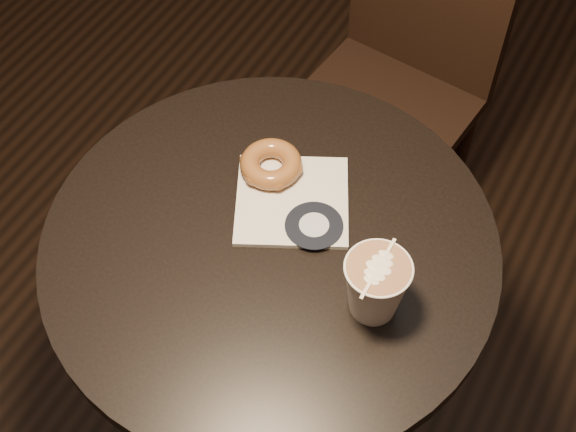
{
  "coord_description": "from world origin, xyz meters",
  "views": [
    {
      "loc": [
        0.35,
        -0.59,
        1.76
      ],
      "look_at": [
        0.01,
        0.03,
        0.79
      ],
      "focal_mm": 50.0,
      "sensor_mm": 36.0,
      "label": 1
    }
  ],
  "objects_px": {
    "cafe_table": "(272,305)",
    "doughnut": "(271,164)",
    "pastry_bag": "(292,201)",
    "chair": "(405,56)",
    "latte_cup": "(375,287)"
  },
  "relations": [
    {
      "from": "cafe_table",
      "to": "doughnut",
      "type": "bearing_deg",
      "value": 118.5
    },
    {
      "from": "doughnut",
      "to": "latte_cup",
      "type": "distance_m",
      "value": 0.29
    },
    {
      "from": "cafe_table",
      "to": "latte_cup",
      "type": "distance_m",
      "value": 0.31
    },
    {
      "from": "pastry_bag",
      "to": "cafe_table",
      "type": "bearing_deg",
      "value": -113.54
    },
    {
      "from": "pastry_bag",
      "to": "chair",
      "type": "bearing_deg",
      "value": 68.05
    },
    {
      "from": "cafe_table",
      "to": "chair",
      "type": "xyz_separation_m",
      "value": [
        -0.06,
        0.7,
        -0.02
      ]
    },
    {
      "from": "pastry_bag",
      "to": "latte_cup",
      "type": "bearing_deg",
      "value": -56.63
    },
    {
      "from": "cafe_table",
      "to": "latte_cup",
      "type": "height_order",
      "value": "latte_cup"
    },
    {
      "from": "doughnut",
      "to": "pastry_bag",
      "type": "bearing_deg",
      "value": -31.16
    },
    {
      "from": "pastry_bag",
      "to": "latte_cup",
      "type": "height_order",
      "value": "latte_cup"
    },
    {
      "from": "chair",
      "to": "pastry_bag",
      "type": "xyz_separation_m",
      "value": [
        0.05,
        -0.62,
        0.23
      ]
    },
    {
      "from": "pastry_bag",
      "to": "doughnut",
      "type": "distance_m",
      "value": 0.07
    },
    {
      "from": "chair",
      "to": "latte_cup",
      "type": "xyz_separation_m",
      "value": [
        0.24,
        -0.73,
        0.28
      ]
    },
    {
      "from": "cafe_table",
      "to": "latte_cup",
      "type": "bearing_deg",
      "value": -9.12
    },
    {
      "from": "pastry_bag",
      "to": "doughnut",
      "type": "bearing_deg",
      "value": 121.98
    }
  ]
}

